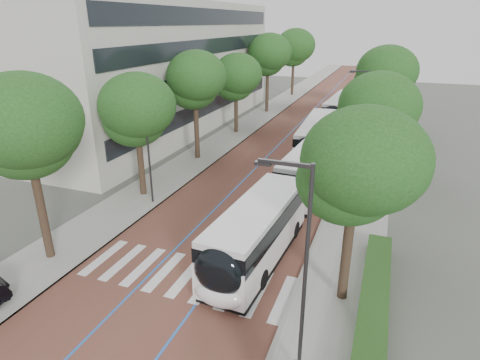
% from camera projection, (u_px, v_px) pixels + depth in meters
% --- Properties ---
extents(ground, '(160.00, 160.00, 0.00)m').
position_uv_depth(ground, '(173.00, 287.00, 19.27)').
color(ground, '#51544C').
rests_on(ground, ground).
extents(road, '(11.00, 140.00, 0.02)m').
position_uv_depth(road, '(320.00, 116.00, 54.10)').
color(road, brown).
rests_on(road, ground).
extents(sidewalk_left, '(4.00, 140.00, 0.12)m').
position_uv_depth(sidewalk_left, '(267.00, 112.00, 56.52)').
color(sidewalk_left, gray).
rests_on(sidewalk_left, ground).
extents(sidewalk_right, '(4.00, 140.00, 0.12)m').
position_uv_depth(sidewalk_right, '(378.00, 120.00, 51.64)').
color(sidewalk_right, gray).
rests_on(sidewalk_right, ground).
extents(kerb_left, '(0.20, 140.00, 0.14)m').
position_uv_depth(kerb_left, '(280.00, 113.00, 55.91)').
color(kerb_left, gray).
rests_on(kerb_left, ground).
extents(kerb_right, '(0.20, 140.00, 0.14)m').
position_uv_depth(kerb_right, '(363.00, 119.00, 52.26)').
color(kerb_right, gray).
rests_on(kerb_right, ground).
extents(zebra_crossing, '(10.55, 3.60, 0.01)m').
position_uv_depth(zebra_crossing, '(186.00, 276.00, 20.06)').
color(zebra_crossing, silver).
rests_on(zebra_crossing, ground).
extents(lane_line_left, '(0.12, 126.00, 0.01)m').
position_uv_depth(lane_line_left, '(308.00, 115.00, 54.62)').
color(lane_line_left, blue).
rests_on(lane_line_left, road).
extents(lane_line_right, '(0.12, 126.00, 0.01)m').
position_uv_depth(lane_line_right, '(332.00, 117.00, 53.57)').
color(lane_line_right, blue).
rests_on(lane_line_right, road).
extents(office_building, '(18.11, 40.00, 14.00)m').
position_uv_depth(office_building, '(142.00, 66.00, 47.42)').
color(office_building, '#A6A59A').
rests_on(office_building, ground).
extents(hedge, '(1.20, 14.00, 0.80)m').
position_uv_depth(hedge, '(372.00, 325.00, 16.11)').
color(hedge, '#1D4217').
rests_on(hedge, sidewalk_right).
extents(streetlight_near, '(1.82, 0.20, 8.00)m').
position_uv_depth(streetlight_near, '(301.00, 261.00, 12.72)').
color(streetlight_near, '#2B2B2E').
rests_on(streetlight_near, sidewalk_right).
extents(streetlight_far, '(1.82, 0.20, 8.00)m').
position_uv_depth(streetlight_far, '(364.00, 110.00, 34.50)').
color(streetlight_far, '#2B2B2E').
rests_on(streetlight_far, sidewalk_right).
extents(lamp_post_left, '(0.14, 0.14, 8.00)m').
position_uv_depth(lamp_post_left, '(148.00, 147.00, 26.70)').
color(lamp_post_left, '#2B2B2E').
rests_on(lamp_post_left, sidewalk_left).
extents(trees_left, '(6.49, 60.91, 10.39)m').
position_uv_depth(trees_left, '(240.00, 69.00, 44.70)').
color(trees_left, black).
rests_on(trees_left, ground).
extents(trees_right, '(5.77, 47.04, 9.35)m').
position_uv_depth(trees_right, '(379.00, 92.00, 33.73)').
color(trees_right, black).
rests_on(trees_right, ground).
extents(lead_bus, '(3.64, 18.51, 3.20)m').
position_uv_depth(lead_bus, '(281.00, 204.00, 24.24)').
color(lead_bus, black).
rests_on(lead_bus, ground).
extents(bus_queued_0, '(3.06, 12.50, 3.20)m').
position_uv_depth(bus_queued_0, '(316.00, 138.00, 37.97)').
color(bus_queued_0, white).
rests_on(bus_queued_0, ground).
extents(bus_queued_1, '(3.14, 12.51, 3.20)m').
position_uv_depth(bus_queued_1, '(340.00, 110.00, 50.08)').
color(bus_queued_1, white).
rests_on(bus_queued_1, ground).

